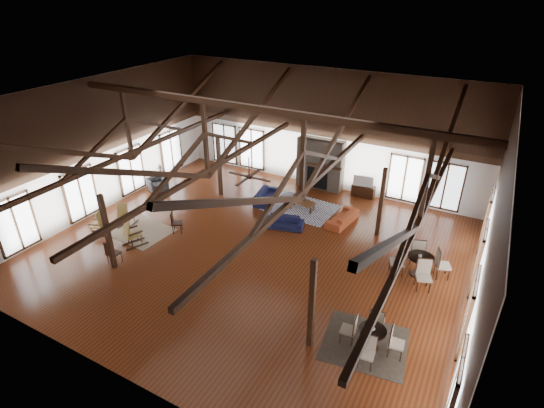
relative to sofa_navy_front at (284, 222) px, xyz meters
The scene contains 31 objects.
floor 2.16m from the sofa_navy_front, 96.64° to the right, with size 16.00×16.00×0.00m, color #602C14.
ceiling 6.14m from the sofa_navy_front, 96.64° to the right, with size 16.00×14.00×0.02m, color black.
wall_back 5.59m from the sofa_navy_front, 92.93° to the left, with size 16.00×0.02×6.00m, color white.
wall_front 9.54m from the sofa_navy_front, 91.56° to the right, with size 16.00×0.02×6.00m, color white.
wall_left 8.95m from the sofa_navy_front, 165.49° to the right, with size 0.02×14.00×6.00m, color white.
wall_right 8.50m from the sofa_navy_front, 15.40° to the right, with size 0.02×14.00×6.00m, color white.
roof_truss 4.35m from the sofa_navy_front, 96.64° to the right, with size 15.60×14.07×3.14m.
post_grid 2.50m from the sofa_navy_front, 96.64° to the right, with size 8.16×7.16×3.05m.
fireplace 4.66m from the sofa_navy_front, 93.14° to the left, with size 2.50×0.69×2.60m.
ceiling_fan 4.69m from the sofa_navy_front, 85.42° to the right, with size 1.60×1.60×0.75m.
sofa_navy_front is the anchor object (origin of this frame).
sofa_navy_left 2.67m from the sofa_navy_front, 136.28° to the left, with size 0.71×1.81×0.53m, color #171B41.
sofa_orange 2.64m from the sofa_navy_front, 37.16° to the left, with size 0.74×1.88×0.55m, color #9E3E1E.
coffee_table 1.88m from the sofa_navy_front, 89.39° to the left, with size 1.33×0.94×0.46m.
vase 1.95m from the sofa_navy_front, 87.42° to the left, with size 0.19×0.19×0.19m, color #B2B2B2.
armchair 7.45m from the sofa_navy_front, behind, with size 0.84×0.97×0.63m, color #323335.
side_table_lamp 7.92m from the sofa_navy_front, behind, with size 0.42×0.42×1.08m.
rocking_chair_a 6.91m from the sofa_navy_front, 152.64° to the right, with size 0.66×0.99×1.18m.
rocking_chair_b 6.35m from the sofa_navy_front, 138.57° to the right, with size 0.83×1.05×1.20m.
rocking_chair_c 7.80m from the sofa_navy_front, 147.44° to the right, with size 0.94×0.73×1.08m.
side_chair_a 4.67m from the sofa_navy_front, 146.75° to the right, with size 0.57×0.57×0.98m.
side_chair_b 7.08m from the sofa_navy_front, 128.61° to the right, with size 0.44×0.44×1.00m.
cafe_table_near 7.28m from the sofa_navy_front, 42.40° to the right, with size 1.88×1.88×0.97m.
cafe_table_far 5.91m from the sofa_navy_front, ahead, with size 2.17×2.17×1.12m.
cup_near 7.30m from the sofa_navy_front, 42.51° to the right, with size 0.13×0.13×0.10m, color #B2B2B2.
cup_far 5.91m from the sofa_navy_front, ahead, with size 0.13×0.13×0.10m, color #B2B2B2.
tv_console 5.07m from the sofa_navy_front, 65.66° to the left, with size 1.13×0.42×0.57m, color black.
television 5.09m from the sofa_navy_front, 66.03° to the left, with size 0.97×0.13×0.56m, color #B2B2B2.
rug_tan 6.19m from the sofa_navy_front, 148.46° to the right, with size 2.53×1.99×0.01m, color tan.
rug_navy 2.02m from the sofa_navy_front, 92.92° to the left, with size 3.17×2.38×0.01m, color #1B214B.
rug_dark 7.10m from the sofa_navy_front, 42.99° to the right, with size 2.40×2.18×0.01m, color black.
Camera 1 is at (7.40, -12.10, 9.52)m, focal length 28.00 mm.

